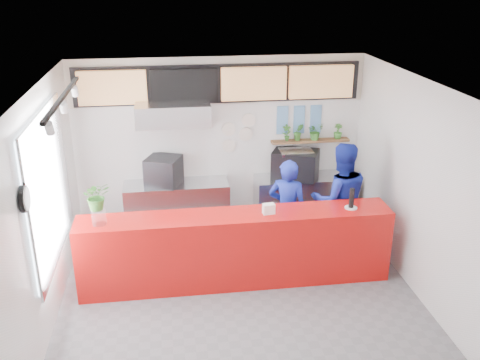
# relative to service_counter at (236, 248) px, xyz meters

# --- Properties ---
(floor) EXTENTS (5.00, 5.00, 0.00)m
(floor) POSITION_rel_service_counter_xyz_m (0.00, -0.40, -0.55)
(floor) COLOR slate
(floor) RESTS_ON ground
(ceiling) EXTENTS (5.00, 5.00, 0.00)m
(ceiling) POSITION_rel_service_counter_xyz_m (0.00, -0.40, 2.45)
(ceiling) COLOR silver
(wall_back) EXTENTS (5.00, 0.00, 5.00)m
(wall_back) POSITION_rel_service_counter_xyz_m (0.00, 2.10, 0.95)
(wall_back) COLOR white
(wall_back) RESTS_ON ground
(wall_left) EXTENTS (0.00, 5.00, 5.00)m
(wall_left) POSITION_rel_service_counter_xyz_m (-2.50, -0.40, 0.95)
(wall_left) COLOR white
(wall_left) RESTS_ON ground
(wall_right) EXTENTS (0.00, 5.00, 5.00)m
(wall_right) POSITION_rel_service_counter_xyz_m (2.50, -0.40, 0.95)
(wall_right) COLOR white
(wall_right) RESTS_ON ground
(service_counter) EXTENTS (4.50, 0.60, 1.10)m
(service_counter) POSITION_rel_service_counter_xyz_m (0.00, 0.00, 0.00)
(service_counter) COLOR #BB100D
(service_counter) RESTS_ON ground
(cream_band) EXTENTS (5.00, 0.02, 0.80)m
(cream_band) POSITION_rel_service_counter_xyz_m (0.00, 2.09, 2.05)
(cream_band) COLOR beige
(cream_band) RESTS_ON wall_back
(prep_bench) EXTENTS (1.80, 0.60, 0.90)m
(prep_bench) POSITION_rel_service_counter_xyz_m (-0.80, 1.80, -0.10)
(prep_bench) COLOR #B2B5BA
(prep_bench) RESTS_ON ground
(panini_oven) EXTENTS (0.69, 0.69, 0.48)m
(panini_oven) POSITION_rel_service_counter_xyz_m (-1.00, 1.80, 0.59)
(panini_oven) COLOR black
(panini_oven) RESTS_ON prep_bench
(extraction_hood) EXTENTS (1.20, 0.70, 0.35)m
(extraction_hood) POSITION_rel_service_counter_xyz_m (-0.80, 1.75, 1.60)
(extraction_hood) COLOR #B2B5BA
(extraction_hood) RESTS_ON ceiling
(hood_lip) EXTENTS (1.20, 0.69, 0.31)m
(hood_lip) POSITION_rel_service_counter_xyz_m (-0.80, 1.75, 1.40)
(hood_lip) COLOR #B2B5BA
(hood_lip) RESTS_ON ceiling
(right_bench) EXTENTS (1.80, 0.60, 0.90)m
(right_bench) POSITION_rel_service_counter_xyz_m (1.50, 1.80, -0.10)
(right_bench) COLOR #B2B5BA
(right_bench) RESTS_ON ground
(espresso_machine) EXTENTS (0.93, 0.82, 0.49)m
(espresso_machine) POSITION_rel_service_counter_xyz_m (1.30, 1.80, 0.60)
(espresso_machine) COLOR black
(espresso_machine) RESTS_ON right_bench
(espresso_tray) EXTENTS (0.58, 0.40, 0.05)m
(espresso_tray) POSITION_rel_service_counter_xyz_m (1.30, 1.80, 0.83)
(espresso_tray) COLOR silver
(espresso_tray) RESTS_ON espresso_machine
(herb_shelf) EXTENTS (1.40, 0.18, 0.04)m
(herb_shelf) POSITION_rel_service_counter_xyz_m (1.60, 2.00, 0.95)
(herb_shelf) COLOR brown
(herb_shelf) RESTS_ON wall_back
(menu_board_far_left) EXTENTS (1.10, 0.10, 0.55)m
(menu_board_far_left) POSITION_rel_service_counter_xyz_m (-1.75, 1.98, 2.00)
(menu_board_far_left) COLOR tan
(menu_board_far_left) RESTS_ON wall_back
(menu_board_mid_left) EXTENTS (1.10, 0.10, 0.55)m
(menu_board_mid_left) POSITION_rel_service_counter_xyz_m (-0.59, 1.98, 2.00)
(menu_board_mid_left) COLOR black
(menu_board_mid_left) RESTS_ON wall_back
(menu_board_mid_right) EXTENTS (1.10, 0.10, 0.55)m
(menu_board_mid_right) POSITION_rel_service_counter_xyz_m (0.57, 1.98, 2.00)
(menu_board_mid_right) COLOR tan
(menu_board_mid_right) RESTS_ON wall_back
(menu_board_far_right) EXTENTS (1.10, 0.10, 0.55)m
(menu_board_far_right) POSITION_rel_service_counter_xyz_m (1.73, 1.98, 2.00)
(menu_board_far_right) COLOR tan
(menu_board_far_right) RESTS_ON wall_back
(soffit) EXTENTS (4.80, 0.04, 0.65)m
(soffit) POSITION_rel_service_counter_xyz_m (0.00, 2.06, 2.00)
(soffit) COLOR black
(soffit) RESTS_ON wall_back
(window_pane) EXTENTS (0.04, 2.20, 1.90)m
(window_pane) POSITION_rel_service_counter_xyz_m (-2.47, -0.10, 1.15)
(window_pane) COLOR silver
(window_pane) RESTS_ON wall_left
(window_frame) EXTENTS (0.03, 2.30, 2.00)m
(window_frame) POSITION_rel_service_counter_xyz_m (-2.45, -0.10, 1.15)
(window_frame) COLOR #B2B5BA
(window_frame) RESTS_ON wall_left
(wall_clock_rim) EXTENTS (0.05, 0.30, 0.30)m
(wall_clock_rim) POSITION_rel_service_counter_xyz_m (-2.46, -1.30, 1.50)
(wall_clock_rim) COLOR black
(wall_clock_rim) RESTS_ON wall_left
(wall_clock_face) EXTENTS (0.02, 0.26, 0.26)m
(wall_clock_face) POSITION_rel_service_counter_xyz_m (-2.43, -1.30, 1.50)
(wall_clock_face) COLOR white
(wall_clock_face) RESTS_ON wall_left
(track_rail) EXTENTS (0.05, 2.40, 0.04)m
(track_rail) POSITION_rel_service_counter_xyz_m (-2.10, -0.40, 2.39)
(track_rail) COLOR black
(track_rail) RESTS_ON ceiling
(dec_plate_a) EXTENTS (0.24, 0.03, 0.24)m
(dec_plate_a) POSITION_rel_service_counter_xyz_m (0.15, 2.07, 1.20)
(dec_plate_a) COLOR silver
(dec_plate_a) RESTS_ON wall_back
(dec_plate_b) EXTENTS (0.24, 0.03, 0.24)m
(dec_plate_b) POSITION_rel_service_counter_xyz_m (0.45, 2.07, 1.10)
(dec_plate_b) COLOR silver
(dec_plate_b) RESTS_ON wall_back
(dec_plate_c) EXTENTS (0.24, 0.03, 0.24)m
(dec_plate_c) POSITION_rel_service_counter_xyz_m (0.15, 2.07, 0.90)
(dec_plate_c) COLOR silver
(dec_plate_c) RESTS_ON wall_back
(dec_plate_d) EXTENTS (0.24, 0.03, 0.24)m
(dec_plate_d) POSITION_rel_service_counter_xyz_m (0.50, 2.07, 1.35)
(dec_plate_d) COLOR silver
(dec_plate_d) RESTS_ON wall_back
(photo_frame_a) EXTENTS (0.20, 0.02, 0.25)m
(photo_frame_a) POSITION_rel_service_counter_xyz_m (1.10, 2.08, 1.45)
(photo_frame_a) COLOR #598CBF
(photo_frame_a) RESTS_ON wall_back
(photo_frame_b) EXTENTS (0.20, 0.02, 0.25)m
(photo_frame_b) POSITION_rel_service_counter_xyz_m (1.40, 2.08, 1.45)
(photo_frame_b) COLOR #598CBF
(photo_frame_b) RESTS_ON wall_back
(photo_frame_c) EXTENTS (0.20, 0.02, 0.25)m
(photo_frame_c) POSITION_rel_service_counter_xyz_m (1.70, 2.08, 1.45)
(photo_frame_c) COLOR #598CBF
(photo_frame_c) RESTS_ON wall_back
(photo_frame_d) EXTENTS (0.20, 0.02, 0.25)m
(photo_frame_d) POSITION_rel_service_counter_xyz_m (1.10, 2.08, 1.20)
(photo_frame_d) COLOR #598CBF
(photo_frame_d) RESTS_ON wall_back
(photo_frame_e) EXTENTS (0.20, 0.02, 0.25)m
(photo_frame_e) POSITION_rel_service_counter_xyz_m (1.40, 2.08, 1.20)
(photo_frame_e) COLOR #598CBF
(photo_frame_e) RESTS_ON wall_back
(photo_frame_f) EXTENTS (0.20, 0.02, 0.25)m
(photo_frame_f) POSITION_rel_service_counter_xyz_m (1.70, 2.08, 1.20)
(photo_frame_f) COLOR #598CBF
(photo_frame_f) RESTS_ON wall_back
(staff_center) EXTENTS (0.72, 0.62, 1.66)m
(staff_center) POSITION_rel_service_counter_xyz_m (0.89, 0.60, 0.28)
(staff_center) COLOR #16269A
(staff_center) RESTS_ON ground
(staff_right) EXTENTS (0.96, 0.77, 1.89)m
(staff_right) POSITION_rel_service_counter_xyz_m (1.73, 0.61, 0.40)
(staff_right) COLOR #16269A
(staff_right) RESTS_ON ground
(herb_a) EXTENTS (0.16, 0.11, 0.29)m
(herb_a) POSITION_rel_service_counter_xyz_m (1.17, 2.00, 1.12)
(herb_a) COLOR #347027
(herb_a) RESTS_ON herb_shelf
(herb_b) EXTENTS (0.18, 0.15, 0.31)m
(herb_b) POSITION_rel_service_counter_xyz_m (1.38, 2.00, 1.12)
(herb_b) COLOR #347027
(herb_b) RESTS_ON herb_shelf
(herb_c) EXTENTS (0.34, 0.32, 0.31)m
(herb_c) POSITION_rel_service_counter_xyz_m (1.68, 2.00, 1.12)
(herb_c) COLOR #347027
(herb_c) RESTS_ON herb_shelf
(herb_d) EXTENTS (0.18, 0.16, 0.27)m
(herb_d) POSITION_rel_service_counter_xyz_m (2.10, 2.00, 1.10)
(herb_d) COLOR #347027
(herb_d) RESTS_ON herb_shelf
(glass_vase) EXTENTS (0.21, 0.21, 0.24)m
(glass_vase) POSITION_rel_service_counter_xyz_m (-1.88, -0.05, 0.67)
(glass_vase) COLOR white
(glass_vase) RESTS_ON service_counter
(basil_vase) EXTENTS (0.44, 0.41, 0.40)m
(basil_vase) POSITION_rel_service_counter_xyz_m (-1.88, -0.05, 0.97)
(basil_vase) COLOR #347027
(basil_vase) RESTS_ON glass_vase
(napkin_holder) EXTENTS (0.18, 0.13, 0.15)m
(napkin_holder) POSITION_rel_service_counter_xyz_m (0.46, -0.04, 0.62)
(napkin_holder) COLOR white
(napkin_holder) RESTS_ON service_counter
(white_plate) EXTENTS (0.22, 0.22, 0.01)m
(white_plate) POSITION_rel_service_counter_xyz_m (1.68, -0.02, 0.56)
(white_plate) COLOR white
(white_plate) RESTS_ON service_counter
(pepper_mill) EXTENTS (0.09, 0.09, 0.29)m
(pepper_mill) POSITION_rel_service_counter_xyz_m (1.68, -0.02, 0.71)
(pepper_mill) COLOR black
(pepper_mill) RESTS_ON white_plate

